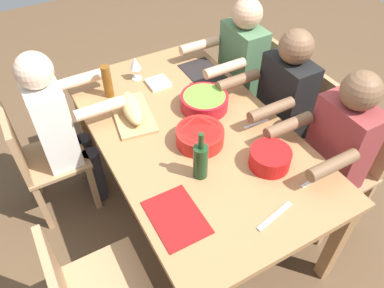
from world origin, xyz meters
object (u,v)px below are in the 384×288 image
at_px(serving_bowl_salad, 204,101).
at_px(wine_glass, 135,64).
at_px(dining_table, 192,140).
at_px(wine_bottle, 201,161).
at_px(diner_near_left, 334,149).
at_px(bread_loaf, 132,108).
at_px(napkin_stack, 158,83).
at_px(chair_far_right, 39,158).
at_px(chair_near_center, 295,118).
at_px(diner_near_right, 237,66).
at_px(cutting_board, 133,115).
at_px(beer_bottle, 107,81).
at_px(chair_near_right, 254,83).
at_px(diner_near_center, 280,102).
at_px(diner_far_right, 60,123).
at_px(serving_bowl_fruit, 200,136).
at_px(chair_near_left, 347,163).
at_px(serving_bowl_greens, 270,157).

relative_size(serving_bowl_salad, wine_glass, 1.78).
height_order(dining_table, wine_glass, wine_glass).
height_order(serving_bowl_salad, wine_bottle, wine_bottle).
bearing_deg(diner_near_left, bread_loaf, 49.21).
bearing_deg(napkin_stack, chair_far_right, 91.35).
bearing_deg(diner_near_left, chair_near_center, -20.32).
xyz_separation_m(diner_near_right, cutting_board, (-0.20, 0.91, 0.05)).
height_order(dining_table, bread_loaf, bread_loaf).
bearing_deg(beer_bottle, chair_near_right, -93.16).
relative_size(chair_near_center, diner_near_center, 0.71).
xyz_separation_m(diner_near_right, diner_far_right, (0.00, 1.32, 0.00)).
xyz_separation_m(bread_loaf, napkin_stack, (0.22, -0.28, -0.05)).
xyz_separation_m(serving_bowl_fruit, napkin_stack, (0.63, -0.04, -0.04)).
height_order(wine_bottle, wine_glass, wine_bottle).
distance_m(diner_far_right, wine_glass, 0.63).
bearing_deg(chair_far_right, dining_table, -120.46).
height_order(diner_near_right, diner_near_center, same).
relative_size(dining_table, chair_far_right, 2.12).
distance_m(chair_near_right, bread_loaf, 1.16).
distance_m(chair_near_left, diner_far_right, 1.81).
height_order(beer_bottle, napkin_stack, beer_bottle).
distance_m(diner_near_right, serving_bowl_fruit, 0.91).
bearing_deg(cutting_board, chair_near_center, -104.91).
xyz_separation_m(chair_near_left, wine_bottle, (0.18, 0.97, 0.37)).
relative_size(chair_near_left, chair_far_right, 1.00).
bearing_deg(chair_near_left, chair_far_right, 59.54).
bearing_deg(cutting_board, serving_bowl_fruit, -148.72).
bearing_deg(wine_glass, diner_near_right, -101.86).
relative_size(diner_near_right, serving_bowl_fruit, 4.43).
height_order(dining_table, chair_near_right, chair_near_right).
bearing_deg(serving_bowl_salad, diner_near_left, -142.96).
xyz_separation_m(chair_near_center, wine_bottle, (-0.32, 0.97, 0.37)).
relative_size(chair_near_right, wine_glass, 5.12).
bearing_deg(chair_near_center, chair_near_left, 180.00).
distance_m(serving_bowl_greens, bread_loaf, 0.87).
xyz_separation_m(dining_table, serving_bowl_greens, (-0.44, -0.23, 0.13)).
relative_size(diner_near_left, chair_near_center, 1.41).
bearing_deg(chair_far_right, chair_near_center, -106.39).
distance_m(serving_bowl_fruit, serving_bowl_greens, 0.40).
bearing_deg(bread_loaf, diner_far_right, 63.34).
bearing_deg(diner_near_left, serving_bowl_fruit, 59.97).
bearing_deg(cutting_board, serving_bowl_salad, -108.36).
xyz_separation_m(cutting_board, wine_glass, (0.36, -0.18, 0.11)).
xyz_separation_m(diner_near_center, cutting_board, (0.29, 0.91, 0.05)).
xyz_separation_m(serving_bowl_salad, napkin_stack, (0.37, 0.14, -0.04)).
distance_m(diner_near_center, wine_bottle, 0.86).
bearing_deg(serving_bowl_salad, diner_far_right, 67.46).
xyz_separation_m(serving_bowl_salad, wine_bottle, (-0.47, 0.30, 0.06)).
xyz_separation_m(chair_far_right, serving_bowl_salad, (-0.34, -1.01, 0.31)).
relative_size(chair_near_right, beer_bottle, 3.86).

